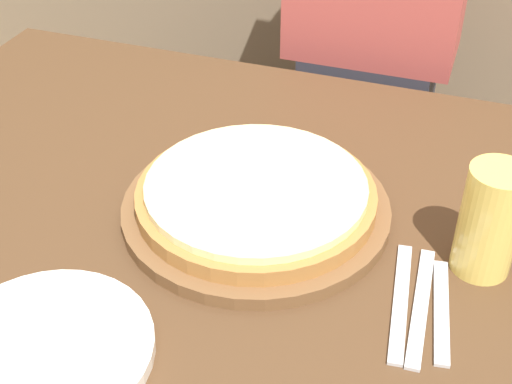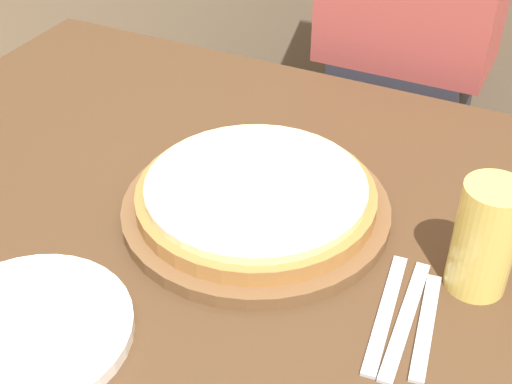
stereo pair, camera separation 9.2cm
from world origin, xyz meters
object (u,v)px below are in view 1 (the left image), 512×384
object	(u,v)px
beer_glass	(491,217)
dinner_knife	(421,305)
diner_person	(369,70)
pizza_on_board	(256,200)
fork	(400,301)
dinner_plate	(45,351)
spoon	(441,310)

from	to	relation	value
beer_glass	dinner_knife	distance (m)	0.14
dinner_knife	diner_person	distance (m)	0.77
pizza_on_board	beer_glass	distance (m)	0.32
dinner_knife	diner_person	bearing A→B (deg)	106.18
fork	pizza_on_board	bearing A→B (deg)	154.95
dinner_plate	diner_person	xyz separation A→B (m)	(0.18, 0.95, -0.08)
beer_glass	dinner_plate	distance (m)	0.56
diner_person	dinner_knife	bearing A→B (deg)	-73.82
spoon	fork	bearing A→B (deg)	180.00
fork	diner_person	world-z (taller)	diner_person
pizza_on_board	spoon	bearing A→B (deg)	-20.97
spoon	beer_glass	bearing A→B (deg)	70.29
fork	dinner_knife	world-z (taller)	same
fork	dinner_knife	xyz separation A→B (m)	(0.03, 0.00, 0.00)
dinner_knife	spoon	world-z (taller)	same
diner_person	spoon	bearing A→B (deg)	-72.03
spoon	diner_person	distance (m)	0.77
pizza_on_board	fork	world-z (taller)	pizza_on_board
beer_glass	fork	bearing A→B (deg)	-130.71
pizza_on_board	fork	xyz separation A→B (m)	(0.23, -0.11, -0.02)
dinner_plate	diner_person	world-z (taller)	diner_person
dinner_plate	fork	bearing A→B (deg)	30.69
beer_glass	diner_person	size ratio (longest dim) A/B	0.12
diner_person	dinner_plate	bearing A→B (deg)	-100.82
pizza_on_board	fork	bearing A→B (deg)	-25.05
fork	spoon	xyz separation A→B (m)	(0.05, 0.00, 0.00)
dinner_plate	spoon	distance (m)	0.47
pizza_on_board	dinner_plate	distance (m)	0.36
fork	dinner_knife	size ratio (longest dim) A/B	1.00
dinner_knife	spoon	size ratio (longest dim) A/B	1.18
diner_person	pizza_on_board	bearing A→B (deg)	-93.65
fork	dinner_knife	distance (m)	0.03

